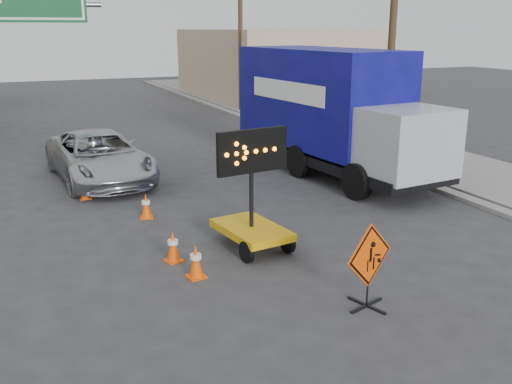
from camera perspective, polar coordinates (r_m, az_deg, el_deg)
ground at (r=9.35m, az=8.40°, el=-14.28°), size 100.00×100.00×0.00m
curb_right at (r=25.11m, az=4.52°, el=5.39°), size 0.40×60.00×0.12m
sidewalk_right at (r=26.25m, az=8.99°, el=5.74°), size 4.00×60.00×0.15m
building_right_far at (r=40.76m, az=1.91°, el=12.70°), size 10.00×14.00×4.60m
utility_pole_near at (r=20.86m, az=13.50°, el=15.62°), size 1.80×0.26×9.00m
utility_pole_far at (r=33.19m, az=-1.57°, el=16.05°), size 1.80×0.26×9.00m
construction_sign at (r=10.04m, az=11.23°, el=-7.01°), size 1.11×0.80×1.54m
arrow_board at (r=12.52m, az=-0.46°, el=-3.01°), size 1.68×2.02×2.67m
pickup_truck at (r=18.78m, az=-15.37°, el=3.43°), size 3.06×5.77×1.55m
box_truck at (r=19.07m, az=7.55°, el=7.32°), size 3.40×8.76×4.06m
cone_a at (r=11.22m, az=-6.04°, el=-6.87°), size 0.40×0.40×0.69m
cone_b at (r=12.03m, az=-8.30°, el=-5.37°), size 0.41×0.41×0.67m
cone_c at (r=14.85m, az=-10.94°, el=-1.35°), size 0.39×0.39×0.65m
cone_d at (r=16.94m, az=-16.76°, el=0.39°), size 0.33×0.33×0.63m
cone_e at (r=17.52m, az=-12.67°, el=1.46°), size 0.52×0.52×0.79m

